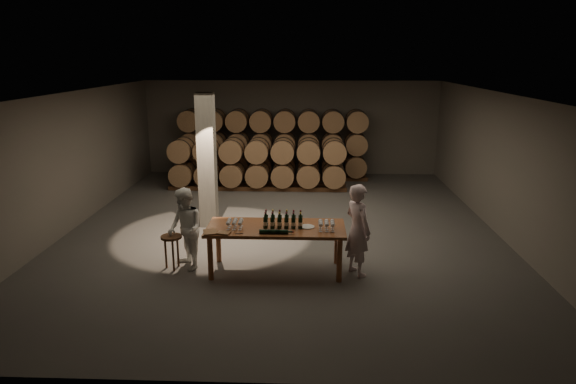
{
  "coord_description": "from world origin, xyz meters",
  "views": [
    {
      "loc": [
        0.6,
        -11.63,
        4.02
      ],
      "look_at": [
        0.16,
        -0.71,
        1.1
      ],
      "focal_mm": 32.0,
      "sensor_mm": 36.0,
      "label": 1
    }
  ],
  "objects_px": {
    "tasting_table": "(276,232)",
    "plate": "(307,227)",
    "stool": "(172,242)",
    "person_man": "(358,230)",
    "person_woman": "(185,229)",
    "bottle_cluster": "(283,222)",
    "notebook_near": "(224,233)"
  },
  "relations": [
    {
      "from": "bottle_cluster",
      "to": "person_man",
      "type": "relative_size",
      "value": 0.42
    },
    {
      "from": "notebook_near",
      "to": "person_woman",
      "type": "relative_size",
      "value": 0.14
    },
    {
      "from": "notebook_near",
      "to": "person_woman",
      "type": "height_order",
      "value": "person_woman"
    },
    {
      "from": "tasting_table",
      "to": "notebook_near",
      "type": "relative_size",
      "value": 11.55
    },
    {
      "from": "person_man",
      "to": "bottle_cluster",
      "type": "bearing_deg",
      "value": 57.56
    },
    {
      "from": "plate",
      "to": "stool",
      "type": "height_order",
      "value": "plate"
    },
    {
      "from": "stool",
      "to": "tasting_table",
      "type": "bearing_deg",
      "value": -1.25
    },
    {
      "from": "tasting_table",
      "to": "stool",
      "type": "bearing_deg",
      "value": 178.75
    },
    {
      "from": "stool",
      "to": "person_woman",
      "type": "bearing_deg",
      "value": 8.48
    },
    {
      "from": "plate",
      "to": "stool",
      "type": "bearing_deg",
      "value": 178.94
    },
    {
      "from": "person_man",
      "to": "person_woman",
      "type": "bearing_deg",
      "value": 56.06
    },
    {
      "from": "notebook_near",
      "to": "person_woman",
      "type": "bearing_deg",
      "value": 161.34
    },
    {
      "from": "plate",
      "to": "person_woman",
      "type": "height_order",
      "value": "person_woman"
    },
    {
      "from": "bottle_cluster",
      "to": "notebook_near",
      "type": "height_order",
      "value": "bottle_cluster"
    },
    {
      "from": "bottle_cluster",
      "to": "stool",
      "type": "relative_size",
      "value": 1.09
    },
    {
      "from": "bottle_cluster",
      "to": "person_man",
      "type": "height_order",
      "value": "person_man"
    },
    {
      "from": "plate",
      "to": "notebook_near",
      "type": "distance_m",
      "value": 1.56
    },
    {
      "from": "stool",
      "to": "person_woman",
      "type": "relative_size",
      "value": 0.42
    },
    {
      "from": "tasting_table",
      "to": "plate",
      "type": "height_order",
      "value": "plate"
    },
    {
      "from": "tasting_table",
      "to": "person_man",
      "type": "relative_size",
      "value": 1.48
    },
    {
      "from": "plate",
      "to": "person_man",
      "type": "xyz_separation_m",
      "value": [
        0.95,
        -0.05,
        -0.03
      ]
    },
    {
      "from": "bottle_cluster",
      "to": "stool",
      "type": "xyz_separation_m",
      "value": [
        -2.15,
        0.08,
        -0.46
      ]
    },
    {
      "from": "bottle_cluster",
      "to": "plate",
      "type": "height_order",
      "value": "bottle_cluster"
    },
    {
      "from": "tasting_table",
      "to": "plate",
      "type": "relative_size",
      "value": 9.27
    },
    {
      "from": "stool",
      "to": "person_woman",
      "type": "distance_m",
      "value": 0.37
    },
    {
      "from": "tasting_table",
      "to": "notebook_near",
      "type": "distance_m",
      "value": 1.02
    },
    {
      "from": "notebook_near",
      "to": "stool",
      "type": "xyz_separation_m",
      "value": [
        -1.1,
        0.48,
        -0.37
      ]
    },
    {
      "from": "plate",
      "to": "person_woman",
      "type": "relative_size",
      "value": 0.18
    },
    {
      "from": "notebook_near",
      "to": "person_man",
      "type": "relative_size",
      "value": 0.13
    },
    {
      "from": "tasting_table",
      "to": "person_man",
      "type": "height_order",
      "value": "person_man"
    },
    {
      "from": "bottle_cluster",
      "to": "person_woman",
      "type": "relative_size",
      "value": 0.46
    },
    {
      "from": "person_man",
      "to": "stool",
      "type": "bearing_deg",
      "value": 56.88
    }
  ]
}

